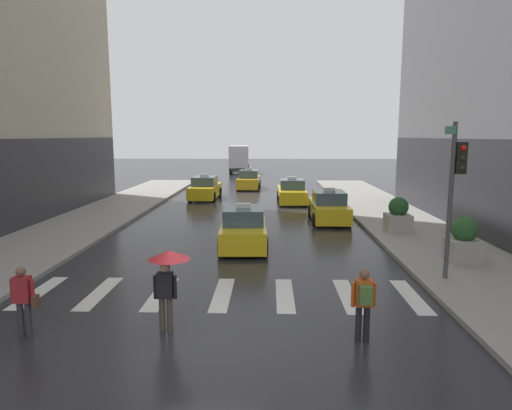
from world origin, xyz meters
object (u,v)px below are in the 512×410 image
at_px(taxi_fourth, 205,189).
at_px(pedestrian_with_backpack, 364,300).
at_px(planter_mid_block, 398,216).
at_px(traffic_light_pole, 455,179).
at_px(taxi_second, 329,208).
at_px(taxi_third, 292,192).
at_px(box_truck, 239,158).
at_px(planter_near_corner, 464,241).
at_px(pedestrian_with_umbrella, 168,269).
at_px(taxi_fifth, 249,180).
at_px(pedestrian_with_handbag, 23,297).
at_px(taxi_lead, 244,229).

xyz_separation_m(taxi_fourth, pedestrian_with_backpack, (6.77, -22.62, 0.25)).
bearing_deg(planter_mid_block, pedestrian_with_backpack, -109.30).
distance_m(traffic_light_pole, taxi_fourth, 21.31).
bearing_deg(taxi_second, taxi_third, 104.32).
bearing_deg(taxi_fourth, box_truck, 87.51).
distance_m(taxi_second, planter_mid_block, 4.30).
bearing_deg(pedestrian_with_backpack, box_truck, 97.36).
relative_size(taxi_second, planter_near_corner, 2.84).
height_order(pedestrian_with_umbrella, planter_near_corner, pedestrian_with_umbrella).
xyz_separation_m(taxi_fifth, pedestrian_with_umbrella, (-0.52, -28.50, 0.79)).
relative_size(taxi_second, planter_mid_block, 2.84).
relative_size(taxi_fourth, taxi_fifth, 1.01).
bearing_deg(planter_mid_block, pedestrian_with_handbag, -136.22).
bearing_deg(taxi_lead, taxi_third, 78.05).
xyz_separation_m(pedestrian_with_umbrella, pedestrian_with_handbag, (-3.21, -0.38, -0.58)).
xyz_separation_m(traffic_light_pole, taxi_third, (-4.08, 16.69, -2.53)).
bearing_deg(pedestrian_with_umbrella, taxi_fourth, 96.08).
distance_m(taxi_second, pedestrian_with_backpack, 14.34).
xyz_separation_m(pedestrian_with_handbag, planter_mid_block, (11.47, 10.99, -0.06)).
bearing_deg(taxi_third, pedestrian_with_backpack, -88.42).
height_order(pedestrian_with_umbrella, planter_mid_block, pedestrian_with_umbrella).
height_order(taxi_third, pedestrian_with_umbrella, pedestrian_with_umbrella).
distance_m(traffic_light_pole, taxi_lead, 8.43).
relative_size(traffic_light_pole, planter_mid_block, 3.00).
relative_size(taxi_fourth, pedestrian_with_umbrella, 2.37).
height_order(taxi_third, box_truck, box_truck).
bearing_deg(taxi_third, pedestrian_with_handbag, -108.71).
bearing_deg(taxi_second, box_truck, 102.67).
distance_m(traffic_light_pole, pedestrian_with_handbag, 12.08).
xyz_separation_m(taxi_lead, pedestrian_with_backpack, (3.15, -8.64, 0.25)).
xyz_separation_m(box_truck, planter_mid_block, (9.66, -33.96, -0.98)).
relative_size(taxi_second, taxi_third, 1.00).
bearing_deg(pedestrian_with_umbrella, planter_near_corner, 31.70).
xyz_separation_m(taxi_third, box_truck, (-5.23, 24.15, 1.13)).
bearing_deg(pedestrian_with_umbrella, box_truck, 91.79).
xyz_separation_m(taxi_third, taxi_fifth, (-3.31, 8.08, 0.00)).
relative_size(taxi_lead, taxi_fourth, 1.00).
bearing_deg(taxi_third, planter_mid_block, -65.71).
relative_size(taxi_lead, box_truck, 0.60).
relative_size(box_truck, planter_mid_block, 4.76).
height_order(taxi_second, pedestrian_with_handbag, taxi_second).
xyz_separation_m(taxi_fifth, planter_mid_block, (7.74, -17.89, 0.15)).
height_order(taxi_second, taxi_fourth, same).
bearing_deg(taxi_second, planter_near_corner, -66.13).
bearing_deg(pedestrian_with_handbag, taxi_third, 71.29).
distance_m(pedestrian_with_backpack, planter_mid_block, 11.66).
xyz_separation_m(taxi_second, taxi_third, (-1.67, 6.52, 0.00)).
xyz_separation_m(pedestrian_with_handbag, planter_near_corner, (12.36, 6.03, -0.06)).
height_order(traffic_light_pole, planter_mid_block, traffic_light_pole).
bearing_deg(box_truck, pedestrian_with_handbag, -92.31).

